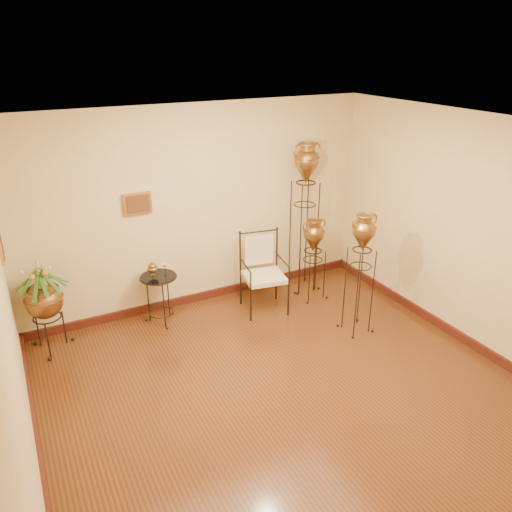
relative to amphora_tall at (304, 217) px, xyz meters
name	(u,v)px	position (x,y,z in m)	size (l,w,h in m)	color
ground	(291,397)	(-1.48, -2.15, -1.15)	(5.00, 5.00, 0.00)	#562D14
room_shell	(295,248)	(-1.49, -2.14, 0.59)	(5.02, 5.02, 2.81)	#CDB484
amphora_tall	(304,217)	(0.00, 0.00, 0.00)	(0.57, 0.57, 2.24)	black
amphora_mid	(360,273)	(-0.03, -1.37, -0.33)	(0.47, 0.47, 1.62)	black
amphora_short	(313,259)	(-0.04, -0.32, -0.53)	(0.45, 0.45, 1.23)	black
planter_urn	(43,297)	(-3.63, 0.00, -0.42)	(0.70, 0.70, 1.30)	black
armchair	(264,274)	(-0.85, -0.35, -0.59)	(0.71, 0.68, 1.11)	black
side_table	(160,298)	(-2.24, 0.00, -0.79)	(0.60, 0.60, 0.87)	black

